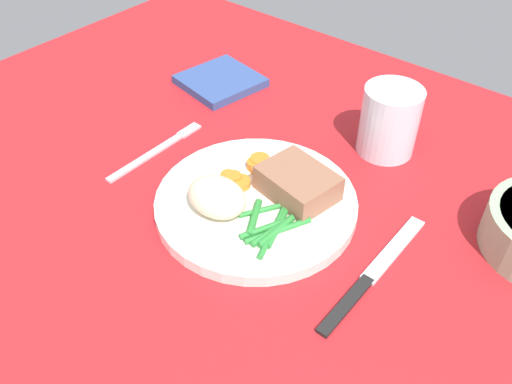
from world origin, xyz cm
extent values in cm
cube|color=red|center=(0.00, 0.00, 1.00)|extent=(120.00, 90.00, 2.00)
cylinder|color=white|center=(-1.35, -0.58, 2.80)|extent=(24.56, 24.56, 1.60)
cube|color=#936047|center=(1.96, 3.29, 5.25)|extent=(9.87, 8.22, 3.31)
ellipsoid|color=beige|center=(-3.56, -5.00, 5.62)|extent=(7.56, 5.70, 4.04)
cylinder|color=orange|center=(-5.50, 0.44, 4.13)|extent=(2.10, 2.10, 1.07)
cylinder|color=orange|center=(-6.39, 0.08, 4.00)|extent=(1.93, 1.93, 0.81)
cylinder|color=orange|center=(-4.15, 3.61, 4.07)|extent=(2.39, 2.39, 0.93)
cylinder|color=orange|center=(-5.19, 3.81, 4.13)|extent=(2.11, 2.11, 1.06)
cylinder|color=orange|center=(-4.36, 0.34, 4.03)|extent=(2.60, 2.60, 0.86)
cylinder|color=orange|center=(-5.08, 4.69, 4.20)|extent=(2.55, 2.55, 1.20)
cylinder|color=#2D8C38|center=(3.84, -2.88, 3.94)|extent=(2.81, 6.70, 0.69)
cylinder|color=#2D8C38|center=(2.99, -3.99, 3.97)|extent=(3.36, 6.32, 0.75)
cylinder|color=#2D8C38|center=(0.94, -3.68, 4.03)|extent=(3.49, 5.47, 0.86)
cylinder|color=#2D8C38|center=(1.24, -1.13, 3.91)|extent=(4.50, 6.91, 0.63)
cylinder|color=#2D8C38|center=(3.90, -4.04, 3.93)|extent=(3.30, 8.02, 0.67)
cylinder|color=#2D8C38|center=(4.26, -3.45, 3.94)|extent=(4.10, 7.74, 0.68)
cylinder|color=#2D8C38|center=(4.21, -3.74, 4.03)|extent=(1.02, 5.82, 0.85)
cylinder|color=#2D8C38|center=(3.83, -3.88, 3.98)|extent=(1.58, 6.40, 0.77)
cube|color=silver|center=(-19.20, -2.58, 2.20)|extent=(1.00, 13.00, 0.40)
cube|color=silver|center=(-19.80, 5.72, 2.20)|extent=(0.24, 3.60, 0.40)
cube|color=silver|center=(-19.40, 5.72, 2.20)|extent=(0.24, 3.60, 0.40)
cube|color=silver|center=(-19.00, 5.72, 2.20)|extent=(0.24, 3.60, 0.40)
cube|color=silver|center=(-18.60, 5.72, 2.20)|extent=(0.24, 3.60, 0.40)
cube|color=black|center=(15.12, -6.08, 2.20)|extent=(1.30, 9.00, 0.64)
cube|color=silver|center=(15.12, 3.92, 2.20)|extent=(1.70, 12.00, 0.40)
cylinder|color=silver|center=(4.77, 19.99, 6.73)|extent=(7.83, 7.83, 9.46)
cylinder|color=silver|center=(4.77, 19.99, 3.97)|extent=(7.20, 7.20, 3.94)
cube|color=#334C8C|center=(-24.66, 18.45, 2.67)|extent=(13.11, 13.23, 1.33)
camera|label=1|loc=(29.27, -37.57, 47.18)|focal=37.68mm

